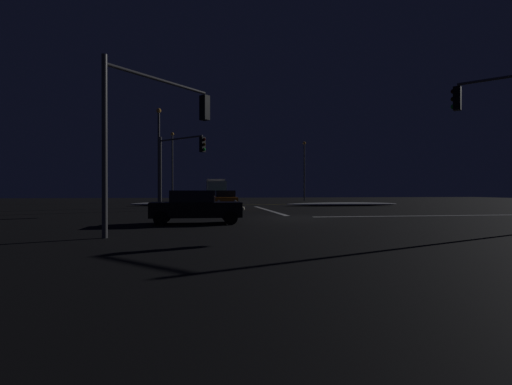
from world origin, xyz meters
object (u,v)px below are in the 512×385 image
object	(u,v)px
sedan_green	(217,197)
traffic_signal_sw	(155,120)
sedan_black_crossing	(196,207)
traffic_signal_se	(509,120)
sedan_orange	(225,200)
box_truck	(216,189)
sedan_white	(221,198)
traffic_signal_nw	(178,158)
streetlamp_left_near	(159,150)
streetlamp_right_far	(304,167)
streetlamp_left_far	(172,162)

from	to	relation	value
sedan_green	traffic_signal_sw	xyz separation A→B (m)	(-3.55, -29.20, 3.40)
sedan_black_crossing	traffic_signal_se	xyz separation A→B (m)	(12.97, -4.01, 3.69)
sedan_orange	box_truck	bearing A→B (deg)	90.30
sedan_white	traffic_signal_nw	xyz separation A→B (m)	(-3.71, -10.03, 3.19)
sedan_black_crossing	streetlamp_left_near	xyz separation A→B (m)	(-3.57, 17.02, 4.42)
streetlamp_right_far	sedan_black_crossing	bearing A→B (deg)	-113.90
traffic_signal_se	traffic_signal_nw	xyz separation A→B (m)	(-14.39, 14.39, -0.51)
box_truck	streetlamp_left_far	world-z (taller)	streetlamp_left_far
traffic_signal_sw	streetlamp_left_far	xyz separation A→B (m)	(-2.14, 36.57, 1.17)
box_truck	streetlamp_left_far	distance (m)	6.82
streetlamp_left_near	streetlamp_right_far	distance (m)	24.24
traffic_signal_sw	streetlamp_left_far	bearing A→B (deg)	93.34
streetlamp_left_near	streetlamp_left_far	size ratio (longest dim) A/B	0.97
box_truck	streetlamp_right_far	world-z (taller)	streetlamp_right_far
sedan_orange	streetlamp_right_far	xyz separation A→B (m)	(12.36, 19.27, 4.12)
traffic_signal_sw	streetlamp_right_far	size ratio (longest dim) A/B	0.71
streetlamp_right_far	traffic_signal_sw	bearing A→B (deg)	-113.72
sedan_green	streetlamp_right_far	bearing A→B (deg)	30.48
sedan_black_crossing	streetlamp_left_near	world-z (taller)	streetlamp_left_near
traffic_signal_sw	streetlamp_right_far	world-z (taller)	streetlamp_right_far
sedan_black_crossing	traffic_signal_sw	distance (m)	5.12
box_truck	traffic_signal_nw	size ratio (longest dim) A/B	1.45
traffic_signal_nw	streetlamp_left_far	size ratio (longest dim) A/B	0.61
sedan_green	streetlamp_right_far	xyz separation A→B (m)	(12.52, 7.37, 4.12)
box_truck	sedan_black_crossing	world-z (taller)	box_truck
box_truck	traffic_signal_sw	size ratio (longest dim) A/B	1.37
traffic_signal_sw	traffic_signal_se	world-z (taller)	traffic_signal_se
traffic_signal_se	box_truck	bearing A→B (deg)	106.32
streetlamp_left_far	streetlamp_right_far	distance (m)	18.21
traffic_signal_sw	sedan_green	bearing A→B (deg)	83.08
streetlamp_left_far	streetlamp_right_far	xyz separation A→B (m)	(18.21, 0.00, -0.45)
sedan_green	traffic_signal_sw	distance (m)	29.61
streetlamp_left_near	traffic_signal_nw	bearing A→B (deg)	-72.12
sedan_white	sedan_green	size ratio (longest dim) A/B	1.00
traffic_signal_sw	traffic_signal_nw	size ratio (longest dim) A/B	1.05
box_truck	streetlamp_right_far	bearing A→B (deg)	0.81
sedan_green	traffic_signal_sw	bearing A→B (deg)	-96.92
sedan_black_crossing	streetlamp_right_far	distance (m)	36.36
box_truck	traffic_signal_nw	world-z (taller)	traffic_signal_nw
traffic_signal_sw	streetlamp_left_near	distance (m)	20.71
sedan_orange	sedan_white	world-z (taller)	same
sedan_green	sedan_white	bearing A→B (deg)	-88.15
sedan_orange	box_truck	xyz separation A→B (m)	(-0.10, 19.09, 0.91)
sedan_white	streetlamp_left_far	xyz separation A→B (m)	(-5.85, 12.61, 4.57)
streetlamp_left_near	sedan_green	bearing A→B (deg)	56.64
sedan_white	sedan_green	bearing A→B (deg)	91.85
sedan_white	streetlamp_right_far	distance (m)	18.13
box_truck	streetlamp_left_far	size ratio (longest dim) A/B	0.89
box_truck	sedan_green	bearing A→B (deg)	-90.53
sedan_black_crossing	streetlamp_left_far	distance (m)	33.53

